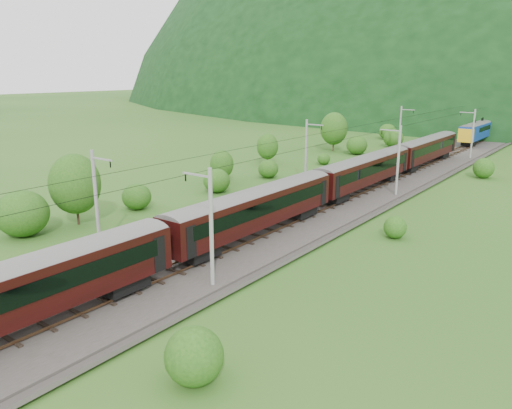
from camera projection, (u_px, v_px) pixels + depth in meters
The scene contains 14 objects.
ground at pixel (151, 267), 37.40m from camera, with size 600.00×600.00×0.00m, color #2A591B.
railbed at pixel (236, 232), 45.07m from camera, with size 14.00×220.00×0.30m, color #38332D.
track_left at pixel (216, 225), 46.41m from camera, with size 2.40×220.00×0.27m.
track_right at pixel (257, 235), 43.61m from camera, with size 2.40×220.00×0.27m.
catenary_left at pixel (307, 149), 64.46m from camera, with size 2.54×192.28×8.00m.
catenary_right at pixel (398, 159), 57.32m from camera, with size 2.54×192.28×8.00m.
overhead_wires at pixel (235, 156), 43.27m from camera, with size 4.83×198.00×0.03m.
mountain_ridge at pixel (370, 93), 338.45m from camera, with size 336.00×280.00×132.00m, color black.
train at pixel (318, 181), 50.89m from camera, with size 2.81×135.13×4.88m.
hazard_post_near at pixel (360, 177), 64.31m from camera, with size 0.16×0.16×1.51m, color red.
hazard_post_far at pixel (354, 181), 62.49m from camera, with size 0.14×0.14×1.28m, color red.
signal at pixel (385, 154), 79.67m from camera, with size 0.21×0.21×1.88m.
vegetation_left at pixel (183, 171), 59.09m from camera, with size 12.53×141.33×7.07m.
vegetation_right at pixel (366, 242), 39.41m from camera, with size 5.09×90.66×2.52m.
Camera 1 is at (27.35, -23.08, 14.23)m, focal length 35.00 mm.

